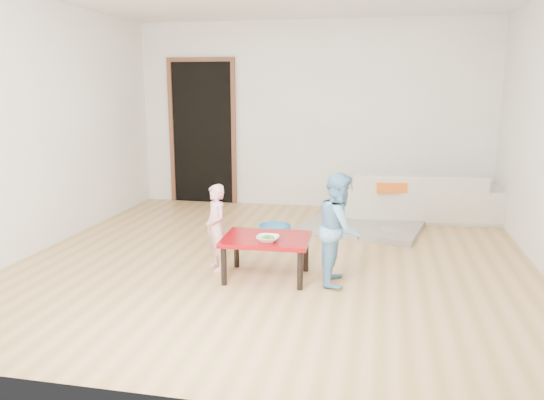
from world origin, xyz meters
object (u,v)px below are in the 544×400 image
(bowl, at_px, (268,239))
(child_blue, at_px, (339,229))
(red_table, at_px, (266,257))
(child_pink, at_px, (216,228))
(basin, at_px, (275,230))
(sofa, at_px, (415,195))

(bowl, relative_size, child_blue, 0.20)
(red_table, distance_m, child_pink, 0.57)
(basin, bearing_deg, child_blue, -58.29)
(child_blue, bearing_deg, red_table, 90.63)
(sofa, bearing_deg, red_table, 55.80)
(red_table, height_order, child_blue, child_blue)
(basin, bearing_deg, sofa, 35.81)
(child_pink, distance_m, basin, 1.37)
(bowl, height_order, child_pink, child_pink)
(bowl, xyz_separation_m, child_blue, (0.60, 0.16, 0.08))
(sofa, bearing_deg, child_blue, 67.75)
(sofa, distance_m, bowl, 3.05)
(sofa, distance_m, child_blue, 2.69)
(basin, bearing_deg, bowl, -80.73)
(red_table, relative_size, basin, 2.01)
(child_blue, xyz_separation_m, basin, (-0.86, 1.38, -0.43))
(child_blue, relative_size, basin, 2.57)
(red_table, distance_m, child_blue, 0.71)
(child_pink, xyz_separation_m, child_blue, (1.15, -0.10, 0.08))
(child_pink, bearing_deg, red_table, 37.69)
(child_blue, height_order, basin, child_blue)
(red_table, height_order, bowl, bowl)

